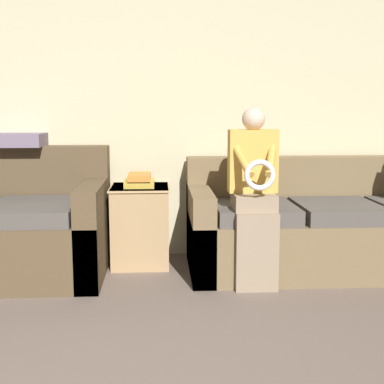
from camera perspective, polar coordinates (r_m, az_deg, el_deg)
wall_back at (r=4.41m, az=-7.22°, el=9.65°), size 7.34×0.06×2.55m
couch_main at (r=4.21m, az=14.52°, el=-3.80°), size 2.15×0.89×0.83m
child_left_seated at (r=3.64m, az=6.68°, el=0.09°), size 0.34×0.37×1.22m
side_shelf at (r=4.20m, az=-5.52°, el=-3.44°), size 0.46×0.50×0.62m
book_stack at (r=4.13m, az=-5.63°, el=1.24°), size 0.23×0.30×0.10m
throw_pillow at (r=4.39m, az=-18.12°, el=5.33°), size 0.42×0.42×0.10m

